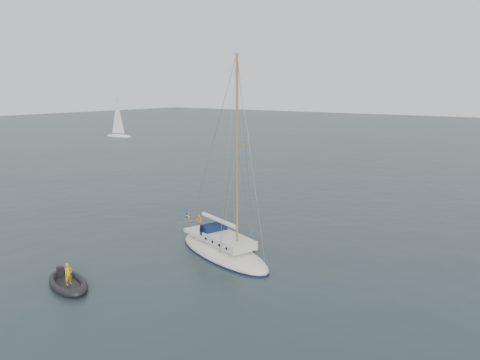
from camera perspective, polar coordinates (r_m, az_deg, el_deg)
The scene contains 5 objects.
ground at distance 27.17m, azimuth 4.00°, elevation -10.08°, with size 300.00×300.00×0.00m, color black.
sailboat at distance 28.00m, azimuth -2.06°, elevation -7.39°, with size 8.55×2.56×12.17m.
dinghy at distance 29.52m, azimuth -0.44°, elevation -7.93°, with size 2.74×1.24×0.39m.
rib at distance 25.61m, azimuth -20.25°, elevation -11.65°, with size 3.52×1.60×1.30m.
distant_yacht_a at distance 97.82m, azimuth -14.68°, elevation 7.18°, with size 6.21×3.31×8.23m.
Camera 1 is at (13.25, -21.57, 9.88)m, focal length 35.00 mm.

